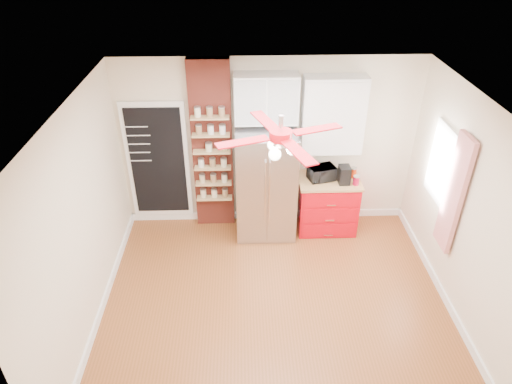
{
  "coord_description": "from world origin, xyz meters",
  "views": [
    {
      "loc": [
        -0.4,
        -4.28,
        4.42
      ],
      "look_at": [
        -0.22,
        0.9,
        1.18
      ],
      "focal_mm": 32.0,
      "sensor_mm": 36.0,
      "label": 1
    }
  ],
  "objects_px": {
    "toaster_oven": "(322,173)",
    "pantry_jar_oats": "(209,147)",
    "red_cabinet": "(327,204)",
    "ceiling_fan": "(281,136)",
    "canister_left": "(356,181)",
    "fridge": "(266,184)",
    "coffee_maker": "(344,175)"
  },
  "relations": [
    {
      "from": "toaster_oven",
      "to": "pantry_jar_oats",
      "type": "bearing_deg",
      "value": 160.95
    },
    {
      "from": "red_cabinet",
      "to": "toaster_oven",
      "type": "height_order",
      "value": "toaster_oven"
    },
    {
      "from": "toaster_oven",
      "to": "coffee_maker",
      "type": "relative_size",
      "value": 1.41
    },
    {
      "from": "fridge",
      "to": "ceiling_fan",
      "type": "bearing_deg",
      "value": -88.24
    },
    {
      "from": "fridge",
      "to": "toaster_oven",
      "type": "height_order",
      "value": "fridge"
    },
    {
      "from": "ceiling_fan",
      "to": "pantry_jar_oats",
      "type": "distance_m",
      "value": 2.21
    },
    {
      "from": "fridge",
      "to": "red_cabinet",
      "type": "relative_size",
      "value": 1.86
    },
    {
      "from": "red_cabinet",
      "to": "ceiling_fan",
      "type": "height_order",
      "value": "ceiling_fan"
    },
    {
      "from": "toaster_oven",
      "to": "pantry_jar_oats",
      "type": "xyz_separation_m",
      "value": [
        -1.69,
        0.08,
        0.43
      ]
    },
    {
      "from": "red_cabinet",
      "to": "pantry_jar_oats",
      "type": "bearing_deg",
      "value": 177.23
    },
    {
      "from": "fridge",
      "to": "canister_left",
      "type": "distance_m",
      "value": 1.35
    },
    {
      "from": "toaster_oven",
      "to": "canister_left",
      "type": "height_order",
      "value": "toaster_oven"
    },
    {
      "from": "canister_left",
      "to": "pantry_jar_oats",
      "type": "bearing_deg",
      "value": 173.47
    },
    {
      "from": "fridge",
      "to": "ceiling_fan",
      "type": "distance_m",
      "value": 2.25
    },
    {
      "from": "ceiling_fan",
      "to": "toaster_oven",
      "type": "distance_m",
      "value": 2.34
    },
    {
      "from": "fridge",
      "to": "coffee_maker",
      "type": "bearing_deg",
      "value": -2.67
    },
    {
      "from": "toaster_oven",
      "to": "fridge",
      "type": "bearing_deg",
      "value": 167.68
    },
    {
      "from": "pantry_jar_oats",
      "to": "canister_left",
      "type": "bearing_deg",
      "value": -6.53
    },
    {
      "from": "fridge",
      "to": "canister_left",
      "type": "relative_size",
      "value": 13.14
    },
    {
      "from": "toaster_oven",
      "to": "canister_left",
      "type": "bearing_deg",
      "value": -35.74
    },
    {
      "from": "toaster_oven",
      "to": "pantry_jar_oats",
      "type": "height_order",
      "value": "pantry_jar_oats"
    },
    {
      "from": "pantry_jar_oats",
      "to": "red_cabinet",
      "type": "bearing_deg",
      "value": -2.77
    },
    {
      "from": "fridge",
      "to": "toaster_oven",
      "type": "xyz_separation_m",
      "value": [
        0.85,
        0.06,
        0.13
      ]
    },
    {
      "from": "toaster_oven",
      "to": "pantry_jar_oats",
      "type": "distance_m",
      "value": 1.74
    },
    {
      "from": "toaster_oven",
      "to": "red_cabinet",
      "type": "bearing_deg",
      "value": -21.48
    },
    {
      "from": "fridge",
      "to": "pantry_jar_oats",
      "type": "distance_m",
      "value": 1.02
    },
    {
      "from": "fridge",
      "to": "coffee_maker",
      "type": "distance_m",
      "value": 1.18
    },
    {
      "from": "toaster_oven",
      "to": "canister_left",
      "type": "relative_size",
      "value": 2.94
    },
    {
      "from": "coffee_maker",
      "to": "toaster_oven",
      "type": "bearing_deg",
      "value": 158.42
    },
    {
      "from": "toaster_oven",
      "to": "canister_left",
      "type": "xyz_separation_m",
      "value": [
        0.49,
        -0.17,
        -0.04
      ]
    },
    {
      "from": "ceiling_fan",
      "to": "pantry_jar_oats",
      "type": "relative_size",
      "value": 11.46
    },
    {
      "from": "red_cabinet",
      "to": "pantry_jar_oats",
      "type": "height_order",
      "value": "pantry_jar_oats"
    }
  ]
}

